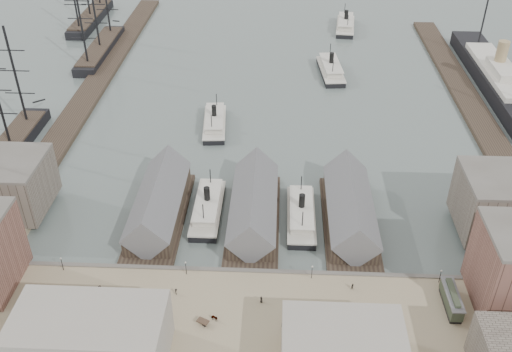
# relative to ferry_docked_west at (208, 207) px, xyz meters

# --- Properties ---
(ground) EXTENTS (900.00, 900.00, 0.00)m
(ground) POSITION_rel_ferry_docked_west_xyz_m (13.00, -19.59, -2.16)
(ground) COLOR #505D59
(ground) RESTS_ON ground
(quay) EXTENTS (180.00, 30.00, 2.00)m
(quay) POSITION_rel_ferry_docked_west_xyz_m (13.00, -39.59, -1.16)
(quay) COLOR gray
(quay) RESTS_ON ground
(seawall) EXTENTS (180.00, 1.20, 2.30)m
(seawall) POSITION_rel_ferry_docked_west_xyz_m (13.00, -24.79, -1.01)
(seawall) COLOR #59544C
(seawall) RESTS_ON ground
(west_wharf) EXTENTS (10.00, 220.00, 1.60)m
(west_wharf) POSITION_rel_ferry_docked_west_xyz_m (-55.00, 80.41, -1.36)
(west_wharf) COLOR #2D231C
(west_wharf) RESTS_ON ground
(east_wharf) EXTENTS (10.00, 180.00, 1.60)m
(east_wharf) POSITION_rel_ferry_docked_west_xyz_m (91.00, 70.41, -1.36)
(east_wharf) COLOR #2D231C
(east_wharf) RESTS_ON ground
(ferry_shed_west) EXTENTS (14.00, 42.00, 12.60)m
(ferry_shed_west) POSITION_rel_ferry_docked_west_xyz_m (-13.00, -2.71, 2.48)
(ferry_shed_west) COLOR #2D231C
(ferry_shed_west) RESTS_ON ground
(ferry_shed_center) EXTENTS (14.00, 42.00, 12.60)m
(ferry_shed_center) POSITION_rel_ferry_docked_west_xyz_m (13.00, -2.71, 2.48)
(ferry_shed_center) COLOR #2D231C
(ferry_shed_center) RESTS_ON ground
(ferry_shed_east) EXTENTS (14.00, 42.00, 12.60)m
(ferry_shed_east) POSITION_rel_ferry_docked_west_xyz_m (39.00, -2.71, 2.48)
(ferry_shed_east) COLOR #2D231C
(ferry_shed_east) RESTS_ON ground
(street_bldg_center) EXTENTS (24.00, 16.00, 10.00)m
(street_bldg_center) POSITION_rel_ferry_docked_west_xyz_m (33.00, -51.59, 4.84)
(street_bldg_center) COLOR gray
(street_bldg_center) RESTS_ON quay
(street_bldg_west) EXTENTS (30.00, 16.00, 12.00)m
(street_bldg_west) POSITION_rel_ferry_docked_west_xyz_m (-17.00, -51.59, 5.84)
(street_bldg_west) COLOR gray
(street_bldg_west) RESTS_ON quay
(lamp_post_far_w) EXTENTS (0.44, 0.44, 3.92)m
(lamp_post_far_w) POSITION_rel_ferry_docked_west_xyz_m (-32.00, -26.59, 2.55)
(lamp_post_far_w) COLOR black
(lamp_post_far_w) RESTS_ON quay
(lamp_post_near_w) EXTENTS (0.44, 0.44, 3.92)m
(lamp_post_near_w) POSITION_rel_ferry_docked_west_xyz_m (-2.00, -26.59, 2.55)
(lamp_post_near_w) COLOR black
(lamp_post_near_w) RESTS_ON quay
(lamp_post_near_e) EXTENTS (0.44, 0.44, 3.92)m
(lamp_post_near_e) POSITION_rel_ferry_docked_west_xyz_m (28.00, -26.59, 2.55)
(lamp_post_near_e) COLOR black
(lamp_post_near_e) RESTS_ON quay
(lamp_post_far_e) EXTENTS (0.44, 0.44, 3.92)m
(lamp_post_far_e) POSITION_rel_ferry_docked_west_xyz_m (58.00, -26.59, 2.55)
(lamp_post_far_e) COLOR black
(lamp_post_far_e) RESTS_ON quay
(ferry_docked_west) EXTENTS (7.75, 25.83, 9.23)m
(ferry_docked_west) POSITION_rel_ferry_docked_west_xyz_m (0.00, 0.00, 0.00)
(ferry_docked_west) COLOR black
(ferry_docked_west) RESTS_ON ground
(ferry_docked_east) EXTENTS (7.62, 25.41, 9.07)m
(ferry_docked_east) POSITION_rel_ferry_docked_west_xyz_m (26.00, -1.89, -0.04)
(ferry_docked_east) COLOR black
(ferry_docked_east) RESTS_ON ground
(ferry_open_near) EXTENTS (9.50, 25.74, 9.01)m
(ferry_open_near) POSITION_rel_ferry_docked_west_xyz_m (-3.41, 49.44, -0.05)
(ferry_open_near) COLOR black
(ferry_open_near) RESTS_ON ground
(ferry_open_mid) EXTENTS (11.09, 28.63, 9.98)m
(ferry_open_mid) POSITION_rel_ferry_docked_west_xyz_m (40.14, 97.24, 0.18)
(ferry_open_mid) COLOR black
(ferry_open_mid) RESTS_ON ground
(ferry_open_far) EXTENTS (11.34, 28.90, 10.06)m
(ferry_open_far) POSITION_rel_ferry_docked_west_xyz_m (50.83, 152.60, 0.20)
(ferry_open_far) COLOR black
(ferry_open_far) RESTS_ON ground
(sailing_ship_near) EXTENTS (9.09, 62.62, 37.37)m
(sailing_ship_near) POSITION_rel_ferry_docked_west_xyz_m (-68.20, 22.58, 0.58)
(sailing_ship_near) COLOR black
(sailing_ship_near) RESTS_ON ground
(sailing_ship_mid) EXTENTS (9.20, 53.15, 37.82)m
(sailing_ship_mid) POSITION_rel_ferry_docked_west_xyz_m (-62.08, 114.79, 0.55)
(sailing_ship_mid) COLOR black
(sailing_ship_mid) RESTS_ON ground
(sailing_ship_far) EXTENTS (9.51, 52.86, 39.12)m
(sailing_ship_far) POSITION_rel_ferry_docked_west_xyz_m (-78.77, 156.88, 0.66)
(sailing_ship_far) COLOR black
(sailing_ship_far) RESTS_ON ground
(ocean_steamer) EXTENTS (12.91, 94.36, 18.87)m
(ocean_steamer) POSITION_rel_ferry_docked_west_xyz_m (105.00, 88.12, 1.90)
(ocean_steamer) COLOR black
(ocean_steamer) RESTS_ON ground
(tram) EXTENTS (3.07, 11.27, 3.99)m
(tram) POSITION_rel_ferry_docked_west_xyz_m (58.81, -34.15, 1.88)
(tram) COLOR black
(tram) RESTS_ON quay
(horse_cart_left) EXTENTS (4.76, 3.19, 1.56)m
(horse_cart_left) POSITION_rel_ferry_docked_west_xyz_m (-22.44, -33.37, 0.64)
(horse_cart_left) COLOR black
(horse_cart_left) RESTS_ON quay
(horse_cart_center) EXTENTS (4.87, 3.17, 1.59)m
(horse_cart_center) POSITION_rel_ferry_docked_west_xyz_m (5.57, -41.20, 0.65)
(horse_cart_center) COLOR black
(horse_cart_center) RESTS_ON quay
(horse_cart_right) EXTENTS (4.62, 1.83, 1.43)m
(horse_cart_right) POSITION_rel_ferry_docked_west_xyz_m (38.35, -41.76, 0.59)
(horse_cart_right) COLOR black
(horse_cart_right) RESTS_ON quay
(pedestrian_0) EXTENTS (0.69, 0.79, 1.79)m
(pedestrian_0) POSITION_rel_ferry_docked_west_xyz_m (-32.59, -34.72, 0.73)
(pedestrian_0) COLOR black
(pedestrian_0) RESTS_ON quay
(pedestrian_1) EXTENTS (0.88, 0.74, 1.65)m
(pedestrian_1) POSITION_rel_ferry_docked_west_xyz_m (-23.88, -40.42, 0.66)
(pedestrian_1) COLOR black
(pedestrian_1) RESTS_ON quay
(pedestrian_2) EXTENTS (0.71, 1.11, 1.63)m
(pedestrian_2) POSITION_rel_ferry_docked_west_xyz_m (-3.34, -33.28, 0.65)
(pedestrian_2) COLOR black
(pedestrian_2) RESTS_ON quay
(pedestrian_3) EXTENTS (0.63, 1.05, 1.68)m
(pedestrian_3) POSITION_rel_ferry_docked_west_xyz_m (-6.46, -46.74, 0.68)
(pedestrian_3) COLOR black
(pedestrian_3) RESTS_ON quay
(pedestrian_4) EXTENTS (0.93, 0.99, 1.70)m
(pedestrian_4) POSITION_rel_ferry_docked_west_xyz_m (16.32, -34.88, 0.69)
(pedestrian_4) COLOR black
(pedestrian_4) RESTS_ON quay
(pedestrian_5) EXTENTS (0.72, 0.67, 1.60)m
(pedestrian_5) POSITION_rel_ferry_docked_west_xyz_m (21.17, -41.93, 0.64)
(pedestrian_5) COLOR black
(pedestrian_5) RESTS_ON quay
(pedestrian_6) EXTENTS (0.98, 0.91, 1.63)m
(pedestrian_6) POSITION_rel_ferry_docked_west_xyz_m (37.41, -29.79, 0.65)
(pedestrian_6) COLOR black
(pedestrian_6) RESTS_ON quay
(pedestrian_7) EXTENTS (1.20, 1.05, 1.61)m
(pedestrian_7) POSITION_rel_ferry_docked_west_xyz_m (46.26, -41.06, 0.64)
(pedestrian_7) COLOR black
(pedestrian_7) RESTS_ON quay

